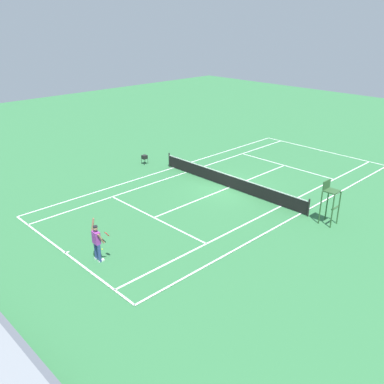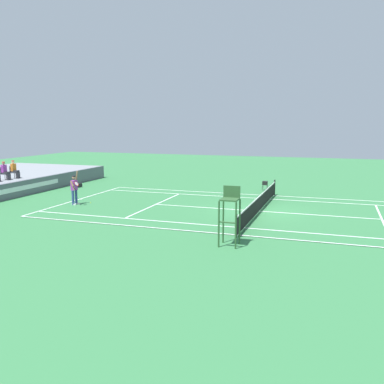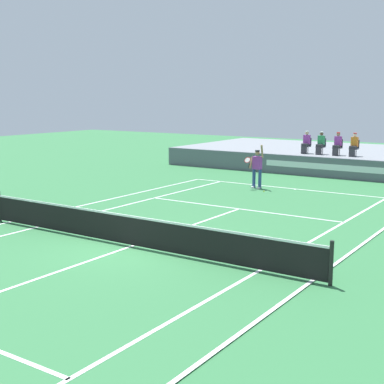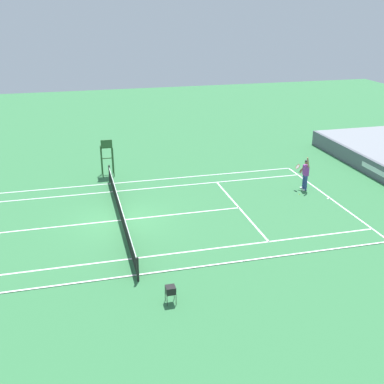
{
  "view_description": "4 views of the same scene",
  "coord_description": "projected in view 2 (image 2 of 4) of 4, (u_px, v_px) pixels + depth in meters",
  "views": [
    {
      "loc": [
        -16.74,
        19.69,
        10.54
      ],
      "look_at": [
        -0.5,
        3.89,
        1.0
      ],
      "focal_mm": 39.33,
      "sensor_mm": 36.0,
      "label": 1
    },
    {
      "loc": [
        -23.67,
        -4.01,
        4.99
      ],
      "look_at": [
        -0.5,
        3.89,
        1.0
      ],
      "focal_mm": 39.84,
      "sensor_mm": 36.0,
      "label": 2
    },
    {
      "loc": [
        10.06,
        -11.88,
        4.33
      ],
      "look_at": [
        -0.5,
        3.89,
        1.0
      ],
      "focal_mm": 51.7,
      "sensor_mm": 36.0,
      "label": 3
    },
    {
      "loc": [
        22.63,
        -2.06,
        10.45
      ],
      "look_at": [
        -0.5,
        3.89,
        1.0
      ],
      "focal_mm": 45.11,
      "sensor_mm": 36.0,
      "label": 4
    }
  ],
  "objects": [
    {
      "name": "barrier_wall",
      "position": [
        23.0,
        188.0,
        29.31
      ],
      "size": [
        21.08,
        0.25,
        1.07
      ],
      "color": "#565B66",
      "rests_on": "ground"
    },
    {
      "name": "tennis_ball",
      "position": [
        91.0,
        203.0,
        26.62
      ],
      "size": [
        0.07,
        0.07,
        0.07
      ],
      "primitive_type": "sphere",
      "color": "#D1E533",
      "rests_on": "ground"
    },
    {
      "name": "court",
      "position": [
        259.0,
        211.0,
        24.19
      ],
      "size": [
        11.08,
        23.88,
        0.03
      ],
      "color": "#337542",
      "rests_on": "ground"
    },
    {
      "name": "equipment_bag",
      "position": [
        77.0,
        186.0,
        33.09
      ],
      "size": [
        0.95,
        0.5,
        0.32
      ],
      "color": "black",
      "rests_on": "ground"
    },
    {
      "name": "umpire_chair",
      "position": [
        230.0,
        208.0,
        17.3
      ],
      "size": [
        0.77,
        0.77,
        2.44
      ],
      "color": "#2D562D",
      "rests_on": "ground"
    },
    {
      "name": "tennis_player",
      "position": [
        74.0,
        189.0,
        26.0
      ],
      "size": [
        0.77,
        0.62,
        2.08
      ],
      "color": "navy",
      "rests_on": "ground"
    },
    {
      "name": "spectator_seated_2",
      "position": [
        5.0,
        171.0,
        29.42
      ],
      "size": [
        0.44,
        0.6,
        1.27
      ],
      "color": "#474C56",
      "rests_on": "bleacher_platform"
    },
    {
      "name": "ball_hopper",
      "position": [
        265.0,
        183.0,
        31.62
      ],
      "size": [
        0.36,
        0.36,
        0.7
      ],
      "color": "black",
      "rests_on": "ground"
    },
    {
      "name": "ground_plane",
      "position": [
        259.0,
        212.0,
        24.19
      ],
      "size": [
        80.0,
        80.0,
        0.0
      ],
      "primitive_type": "plane",
      "color": "#337542"
    },
    {
      "name": "net",
      "position": [
        260.0,
        203.0,
        24.11
      ],
      "size": [
        11.98,
        0.1,
        1.07
      ],
      "color": "black",
      "rests_on": "ground"
    },
    {
      "name": "spectator_seated_3",
      "position": [
        14.0,
        170.0,
        30.27
      ],
      "size": [
        0.44,
        0.6,
        1.27
      ],
      "color": "#474C56",
      "rests_on": "bleacher_platform"
    }
  ]
}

